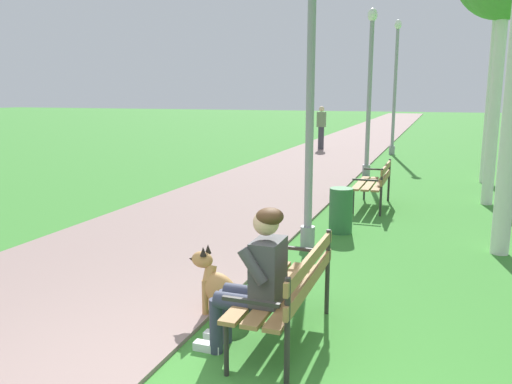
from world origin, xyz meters
The scene contains 10 objects.
paved_path centered at (-2.13, 24.00, 0.02)m, with size 3.49×60.00×0.04m, color gray.
park_bench_near centered at (0.46, 1.25, 0.51)m, with size 0.55×1.50×0.85m.
park_bench_mid centered at (0.48, 6.97, 0.51)m, with size 0.55×1.50×0.85m.
person_seated_on_near_bench centered at (0.25, 0.97, 0.68)m, with size 0.74×0.49×1.25m.
dog_shepherd centered at (-0.25, 1.49, 0.26)m, with size 0.83×0.31×0.71m.
lamp_post_near centered at (-0.08, 4.04, 2.07)m, with size 0.24×0.24×3.99m.
lamp_post_mid centered at (-0.20, 10.69, 2.17)m, with size 0.24×0.24×4.19m.
lamp_post_far centered at (-0.03, 15.90, 2.36)m, with size 0.24×0.24×4.57m.
litter_bin centered at (0.21, 4.97, 0.35)m, with size 0.36×0.36×0.70m, color #2D6638.
pedestrian_distant centered at (-2.70, 16.41, 0.84)m, with size 0.32×0.22×1.65m.
Camera 1 is at (1.60, -2.76, 2.13)m, focal length 36.12 mm.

